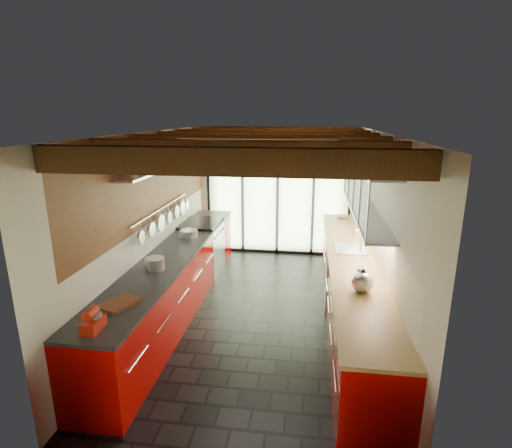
# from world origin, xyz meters

# --- Properties ---
(ground) EXTENTS (5.50, 5.50, 0.00)m
(ground) POSITION_xyz_m (0.00, 0.00, 0.00)
(ground) COLOR black
(ground) RESTS_ON ground
(room_shell) EXTENTS (5.50, 5.50, 5.50)m
(room_shell) POSITION_xyz_m (0.00, 0.00, 1.65)
(room_shell) COLOR silver
(room_shell) RESTS_ON ground
(ceiling_beams) EXTENTS (3.14, 5.06, 4.90)m
(ceiling_beams) POSITION_xyz_m (-0.00, 0.38, 2.46)
(ceiling_beams) COLOR #593316
(ceiling_beams) RESTS_ON ground
(glass_door) EXTENTS (2.95, 0.10, 2.90)m
(glass_door) POSITION_xyz_m (0.00, 2.69, 1.66)
(glass_door) COLOR #C6EAAD
(glass_door) RESTS_ON ground
(left_counter) EXTENTS (0.68, 5.00, 0.92)m
(left_counter) POSITION_xyz_m (-1.28, 0.00, 0.46)
(left_counter) COLOR #AD0200
(left_counter) RESTS_ON ground
(range_stove) EXTENTS (0.66, 0.90, 0.97)m
(range_stove) POSITION_xyz_m (-1.28, 1.45, 0.47)
(range_stove) COLOR silver
(range_stove) RESTS_ON ground
(right_counter) EXTENTS (0.68, 5.00, 0.92)m
(right_counter) POSITION_xyz_m (1.27, 0.00, 0.46)
(right_counter) COLOR #AD0200
(right_counter) RESTS_ON ground
(sink_assembly) EXTENTS (0.45, 0.52, 0.43)m
(sink_assembly) POSITION_xyz_m (1.29, 0.40, 0.96)
(sink_assembly) COLOR silver
(sink_assembly) RESTS_ON right_counter
(upper_cabinets_right) EXTENTS (0.34, 3.00, 3.00)m
(upper_cabinets_right) POSITION_xyz_m (1.43, 0.30, 1.85)
(upper_cabinets_right) COLOR silver
(upper_cabinets_right) RESTS_ON ground
(left_wall_fixtures) EXTENTS (0.28, 2.60, 0.96)m
(left_wall_fixtures) POSITION_xyz_m (-1.47, 0.29, 1.78)
(left_wall_fixtures) COLOR silver
(left_wall_fixtures) RESTS_ON ground
(stand_mixer) EXTENTS (0.15, 0.25, 0.23)m
(stand_mixer) POSITION_xyz_m (-1.27, -2.24, 1.01)
(stand_mixer) COLOR #B4210E
(stand_mixer) RESTS_ON left_counter
(pot_large) EXTENTS (0.30, 0.30, 0.15)m
(pot_large) POSITION_xyz_m (-1.27, -0.75, 1.00)
(pot_large) COLOR silver
(pot_large) RESTS_ON left_counter
(pot_small) EXTENTS (0.30, 0.30, 0.11)m
(pot_small) POSITION_xyz_m (-1.27, 0.68, 0.98)
(pot_small) COLOR silver
(pot_small) RESTS_ON left_counter
(cutting_board) EXTENTS (0.39, 0.46, 0.03)m
(cutting_board) POSITION_xyz_m (-1.27, -1.74, 0.94)
(cutting_board) COLOR brown
(cutting_board) RESTS_ON left_counter
(kettle) EXTENTS (0.25, 0.30, 0.29)m
(kettle) POSITION_xyz_m (1.27, -1.06, 1.05)
(kettle) COLOR silver
(kettle) RESTS_ON right_counter
(paper_towel) EXTENTS (0.13, 0.13, 0.28)m
(paper_towel) POSITION_xyz_m (1.27, -0.95, 1.04)
(paper_towel) COLOR white
(paper_towel) RESTS_ON right_counter
(soap_bottle) EXTENTS (0.10, 0.10, 0.18)m
(soap_bottle) POSITION_xyz_m (1.27, -0.94, 1.01)
(soap_bottle) COLOR silver
(soap_bottle) RESTS_ON right_counter
(bowl) EXTENTS (0.22, 0.22, 0.05)m
(bowl) POSITION_xyz_m (1.27, 2.25, 0.94)
(bowl) COLOR silver
(bowl) RESTS_ON right_counter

